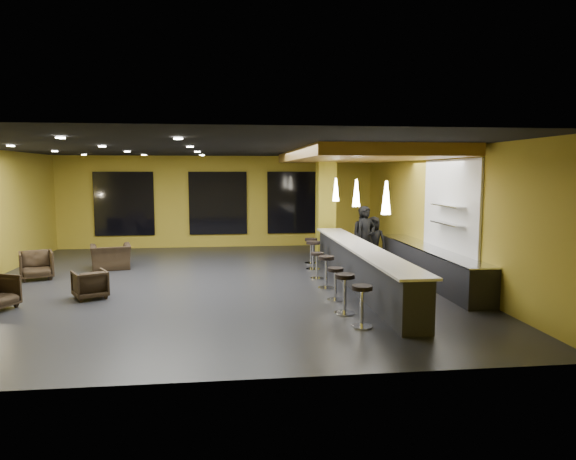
{
  "coord_description": "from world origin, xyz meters",
  "views": [
    {
      "loc": [
        0.35,
        -13.39,
        2.88
      ],
      "look_at": [
        2.0,
        0.5,
        1.3
      ],
      "focal_mm": 32.0,
      "sensor_mm": 36.0,
      "label": 1
    }
  ],
  "objects": [
    {
      "name": "floor",
      "position": [
        0.0,
        0.0,
        -0.05
      ],
      "size": [
        12.0,
        13.0,
        0.1
      ],
      "primitive_type": "cube",
      "color": "black",
      "rests_on": "ground"
    },
    {
      "name": "ceiling",
      "position": [
        0.0,
        0.0,
        3.55
      ],
      "size": [
        12.0,
        13.0,
        0.1
      ],
      "primitive_type": "cube",
      "color": "black"
    },
    {
      "name": "wall_back",
      "position": [
        0.0,
        6.55,
        1.75
      ],
      "size": [
        12.0,
        0.1,
        3.5
      ],
      "primitive_type": "cube",
      "color": "olive",
      "rests_on": "floor"
    },
    {
      "name": "wall_front",
      "position": [
        0.0,
        -6.55,
        1.75
      ],
      "size": [
        12.0,
        0.1,
        3.5
      ],
      "primitive_type": "cube",
      "color": "olive",
      "rests_on": "floor"
    },
    {
      "name": "wall_right",
      "position": [
        6.05,
        0.0,
        1.75
      ],
      "size": [
        0.1,
        13.0,
        3.5
      ],
      "primitive_type": "cube",
      "color": "olive",
      "rests_on": "floor"
    },
    {
      "name": "wood_soffit",
      "position": [
        4.0,
        1.0,
        3.36
      ],
      "size": [
        3.6,
        8.0,
        0.28
      ],
      "primitive_type": "cube",
      "color": "olive",
      "rests_on": "ceiling"
    },
    {
      "name": "window_left",
      "position": [
        -3.5,
        6.44,
        1.7
      ],
      "size": [
        2.2,
        0.06,
        2.4
      ],
      "primitive_type": "cube",
      "color": "black",
      "rests_on": "wall_back"
    },
    {
      "name": "window_center",
      "position": [
        0.0,
        6.44,
        1.7
      ],
      "size": [
        2.2,
        0.06,
        2.4
      ],
      "primitive_type": "cube",
      "color": "black",
      "rests_on": "wall_back"
    },
    {
      "name": "window_right",
      "position": [
        3.0,
        6.44,
        1.7
      ],
      "size": [
        2.2,
        0.06,
        2.4
      ],
      "primitive_type": "cube",
      "color": "black",
      "rests_on": "wall_back"
    },
    {
      "name": "tile_backsplash",
      "position": [
        5.96,
        -1.0,
        2.0
      ],
      "size": [
        0.06,
        3.2,
        2.4
      ],
      "primitive_type": "cube",
      "color": "white",
      "rests_on": "wall_right"
    },
    {
      "name": "bar_counter",
      "position": [
        3.65,
        -1.0,
        0.5
      ],
      "size": [
        0.6,
        8.0,
        1.0
      ],
      "primitive_type": "cube",
      "color": "black",
      "rests_on": "floor"
    },
    {
      "name": "bar_top",
      "position": [
        3.65,
        -1.0,
        1.02
      ],
      "size": [
        0.78,
        8.1,
        0.05
      ],
      "primitive_type": "cube",
      "color": "silver",
      "rests_on": "bar_counter"
    },
    {
      "name": "prep_counter",
      "position": [
        5.65,
        -0.5,
        0.43
      ],
      "size": [
        0.7,
        6.0,
        0.86
      ],
      "primitive_type": "cube",
      "color": "black",
      "rests_on": "floor"
    },
    {
      "name": "prep_top",
      "position": [
        5.65,
        -0.5,
        0.89
      ],
      "size": [
        0.72,
        6.0,
        0.03
      ],
      "primitive_type": "cube",
      "color": "silver",
      "rests_on": "prep_counter"
    },
    {
      "name": "wall_shelf_lower",
      "position": [
        5.82,
        -1.2,
        1.6
      ],
      "size": [
        0.3,
        1.5,
        0.03
      ],
      "primitive_type": "cube",
      "color": "silver",
      "rests_on": "wall_right"
    },
    {
      "name": "wall_shelf_upper",
      "position": [
        5.82,
        -1.2,
        2.05
      ],
      "size": [
        0.3,
        1.5,
        0.03
      ],
      "primitive_type": "cube",
      "color": "silver",
      "rests_on": "wall_right"
    },
    {
      "name": "column",
      "position": [
        3.65,
        3.6,
        1.75
      ],
      "size": [
        0.6,
        0.6,
        3.5
      ],
      "primitive_type": "cube",
      "color": "olive",
      "rests_on": "floor"
    },
    {
      "name": "pendant_0",
      "position": [
        3.65,
        -3.0,
        2.35
      ],
      "size": [
        0.2,
        0.2,
        0.7
      ],
      "primitive_type": "cone",
      "color": "white",
      "rests_on": "wood_soffit"
    },
    {
      "name": "pendant_1",
      "position": [
        3.65,
        -0.5,
        2.35
      ],
      "size": [
        0.2,
        0.2,
        0.7
      ],
      "primitive_type": "cone",
      "color": "white",
      "rests_on": "wood_soffit"
    },
    {
      "name": "pendant_2",
      "position": [
        3.65,
        2.0,
        2.35
      ],
      "size": [
        0.2,
        0.2,
        0.7
      ],
      "primitive_type": "cone",
      "color": "white",
      "rests_on": "wood_soffit"
    },
    {
      "name": "staff_a",
      "position": [
        4.52,
        1.68,
        0.93
      ],
      "size": [
        0.8,
        0.67,
        1.86
      ],
      "primitive_type": "imported",
      "rotation": [
        0.0,
        0.0,
        0.4
      ],
      "color": "black",
      "rests_on": "floor"
    },
    {
      "name": "staff_b",
      "position": [
        4.57,
        1.94,
        0.92
      ],
      "size": [
        1.03,
        0.89,
        1.83
      ],
      "primitive_type": "imported",
      "rotation": [
        0.0,
        0.0,
        -0.25
      ],
      "color": "black",
      "rests_on": "floor"
    },
    {
      "name": "staff_c",
      "position": [
        4.86,
        1.98,
        0.76
      ],
      "size": [
        0.88,
        0.75,
        1.52
      ],
      "primitive_type": "imported",
      "rotation": [
        0.0,
        0.0,
        -0.42
      ],
      "color": "black",
      "rests_on": "floor"
    },
    {
      "name": "armchair_b",
      "position": [
        -2.8,
        -1.41,
        0.33
      ],
      "size": [
        0.95,
        0.95,
        0.65
      ],
      "primitive_type": "imported",
      "rotation": [
        0.0,
        0.0,
        3.62
      ],
      "color": "black",
      "rests_on": "floor"
    },
    {
      "name": "armchair_c",
      "position": [
        -4.79,
        0.96,
        0.38
      ],
      "size": [
        1.07,
        1.09,
        0.77
      ],
      "primitive_type": "imported",
      "rotation": [
        0.0,
        0.0,
        0.38
      ],
      "color": "black",
      "rests_on": "floor"
    },
    {
      "name": "armchair_d",
      "position": [
        -3.13,
        2.24,
        0.37
      ],
      "size": [
        1.33,
        1.23,
        0.73
      ],
      "primitive_type": "imported",
      "rotation": [
        0.0,
        0.0,
        3.39
      ],
      "color": "black",
      "rests_on": "floor"
    },
    {
      "name": "bar_stool_0",
      "position": [
        2.81,
        -4.32,
        0.51
      ],
      "size": [
        0.4,
        0.4,
        0.8
      ],
      "rotation": [
        0.0,
        0.0,
        -0.41
      ],
      "color": "silver",
      "rests_on": "floor"
    },
    {
      "name": "bar_stool_1",
      "position": [
        2.7,
        -3.39,
        0.53
      ],
      "size": [
        0.42,
        0.42,
        0.83
      ],
      "rotation": [
        0.0,
        0.0,
        0.21
      ],
      "color": "silver",
      "rests_on": "floor"
    },
    {
      "name": "bar_stool_2",
      "position": [
        2.74,
        -2.27,
        0.48
      ],
      "size": [
        0.38,
        0.38,
        0.75
      ],
      "rotation": [
        0.0,
        0.0,
        -0.28
      ],
      "color": "silver",
      "rests_on": "floor"
    },
    {
      "name": "bar_stool_3",
      "position": [
        2.77,
        -1.08,
        0.52
      ],
      "size": [
        0.41,
        0.41,
        0.82
      ],
      "rotation": [
        0.0,
        0.0,
        -0.04
      ],
      "color": "silver",
      "rests_on": "floor"
    },
    {
      "name": "bar_stool_4",
      "position": [
        2.74,
        0.1,
        0.46
      ],
      "size": [
        0.37,
        0.37,
        0.72
      ],
      "rotation": [
        0.0,
        0.0,
        0.26
      ],
      "color": "silver",
      "rests_on": "floor"
    },
    {
      "name": "bar_stool_5",
      "position": [
        2.86,
        1.41,
        0.55
      ],
      "size": [
        0.43,
        0.43,
        0.85
      ],
      "rotation": [
        0.0,
        0.0,
        0.32
      ],
      "color": "silver",
      "rests_on": "floor"
    },
    {
      "name": "bar_stool_6",
      "position": [
        2.96,
        2.41,
        0.52
      ],
      "size": [
        0.41,
        0.41,
        0.81
      ],
      "rotation": [
        0.0,
        0.0,
        0.4
      ],
      "color": "silver",
      "rests_on": "floor"
    }
  ]
}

